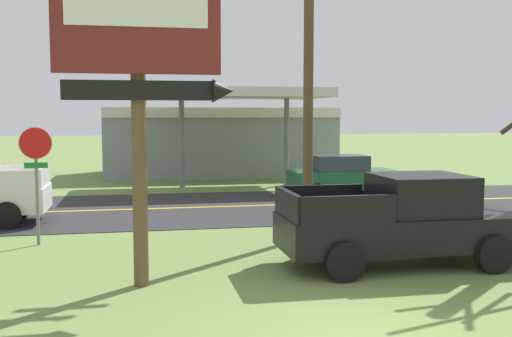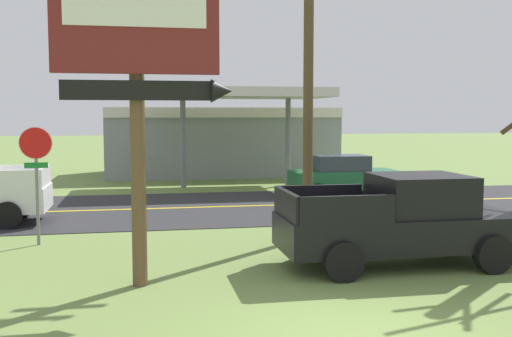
# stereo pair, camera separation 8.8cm
# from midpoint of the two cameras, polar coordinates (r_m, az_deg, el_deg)

# --- Properties ---
(road_asphalt) EXTENTS (140.00, 8.00, 0.02)m
(road_asphalt) POSITION_cam_midpoint_polar(r_m,az_deg,el_deg) (21.52, -2.41, -3.59)
(road_asphalt) COLOR #2B2B2D
(road_asphalt) RESTS_ON ground
(road_centre_line) EXTENTS (126.00, 0.20, 0.01)m
(road_centre_line) POSITION_cam_midpoint_polar(r_m,az_deg,el_deg) (21.52, -2.41, -3.56)
(road_centre_line) COLOR gold
(road_centre_line) RESTS_ON road_asphalt
(motel_sign) EXTENTS (3.27, 0.54, 6.74)m
(motel_sign) POSITION_cam_midpoint_polar(r_m,az_deg,el_deg) (11.53, -10.63, 11.70)
(motel_sign) COLOR brown
(motel_sign) RESTS_ON ground
(stop_sign) EXTENTS (0.80, 0.08, 2.95)m
(stop_sign) POSITION_cam_midpoint_polar(r_m,az_deg,el_deg) (15.99, -19.72, 0.38)
(stop_sign) COLOR slate
(stop_sign) RESTS_ON ground
(utility_pole) EXTENTS (1.61, 0.26, 9.08)m
(utility_pole) POSITION_cam_midpoint_polar(r_m,az_deg,el_deg) (16.02, 5.10, 10.61)
(utility_pole) COLOR brown
(utility_pole) RESTS_ON ground
(gas_station) EXTENTS (12.00, 11.50, 4.40)m
(gas_station) POSITION_cam_midpoint_polar(r_m,az_deg,el_deg) (33.12, -3.31, 2.80)
(gas_station) COLOR gray
(gas_station) RESTS_ON ground
(pickup_black_parked_on_lawn) EXTENTS (5.21, 2.26, 1.96)m
(pickup_black_parked_on_lawn) POSITION_cam_midpoint_polar(r_m,az_deg,el_deg) (13.51, 13.75, -4.82)
(pickup_black_parked_on_lawn) COLOR black
(pickup_black_parked_on_lawn) RESTS_ON ground
(car_green_near_lane) EXTENTS (4.20, 2.00, 1.64)m
(car_green_near_lane) POSITION_cam_midpoint_polar(r_m,az_deg,el_deg) (24.51, 8.19, -0.65)
(car_green_near_lane) COLOR #1E6038
(car_green_near_lane) RESTS_ON ground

